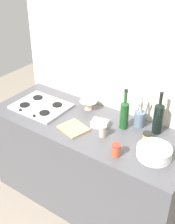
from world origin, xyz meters
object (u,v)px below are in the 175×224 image
(butter_dish, at_px, (100,124))
(condiment_jar_rear, at_px, (116,150))
(plate_stack, at_px, (154,152))
(mixing_bowl, at_px, (88,105))
(wine_bottle_leftmost, at_px, (124,114))
(condiment_jar_front, at_px, (147,137))
(stovetop_hob, at_px, (41,106))
(wine_bottle_mid_left, at_px, (158,117))
(utensil_crock, at_px, (140,118))
(condiment_jar_spare, at_px, (103,131))
(cutting_board, at_px, (74,128))

(butter_dish, xyz_separation_m, condiment_jar_rear, (0.31, -0.25, 0.02))
(plate_stack, distance_m, mixing_bowl, 0.84)
(wine_bottle_leftmost, relative_size, condiment_jar_front, 4.21)
(stovetop_hob, xyz_separation_m, butter_dish, (0.62, 0.05, 0.01))
(wine_bottle_leftmost, height_order, wine_bottle_mid_left, wine_bottle_mid_left)
(mixing_bowl, relative_size, condiment_jar_front, 1.90)
(wine_bottle_mid_left, xyz_separation_m, condiment_jar_front, (-0.01, -0.17, -0.10))
(stovetop_hob, height_order, wine_bottle_mid_left, wine_bottle_mid_left)
(utensil_crock, xyz_separation_m, condiment_jar_spare, (-0.17, -0.30, -0.02))
(condiment_jar_spare, bearing_deg, condiment_jar_front, 22.34)
(plate_stack, relative_size, mixing_bowl, 1.63)
(stovetop_hob, bearing_deg, condiment_jar_front, 4.42)
(cutting_board, bearing_deg, condiment_jar_rear, -11.02)
(wine_bottle_leftmost, distance_m, cutting_board, 0.44)
(condiment_jar_front, height_order, condiment_jar_spare, condiment_jar_spare)
(wine_bottle_mid_left, relative_size, butter_dish, 2.69)
(plate_stack, height_order, condiment_jar_spare, condiment_jar_spare)
(mixing_bowl, height_order, butter_dish, mixing_bowl)
(wine_bottle_leftmost, xyz_separation_m, condiment_jar_front, (0.25, -0.07, -0.09))
(utensil_crock, bearing_deg, condiment_jar_spare, -119.29)
(mixing_bowl, distance_m, butter_dish, 0.30)
(stovetop_hob, distance_m, utensil_crock, 0.93)
(condiment_jar_front, height_order, cutting_board, condiment_jar_front)
(butter_dish, height_order, cutting_board, butter_dish)
(stovetop_hob, bearing_deg, butter_dish, 4.82)
(condiment_jar_rear, distance_m, cutting_board, 0.47)
(condiment_jar_spare, height_order, cutting_board, condiment_jar_spare)
(plate_stack, height_order, butter_dish, plate_stack)
(mixing_bowl, relative_size, condiment_jar_rear, 1.61)
(wine_bottle_leftmost, xyz_separation_m, utensil_crock, (0.09, 0.10, -0.06))
(utensil_crock, distance_m, condiment_jar_front, 0.23)
(mixing_bowl, height_order, condiment_jar_front, same)
(plate_stack, xyz_separation_m, condiment_jar_rear, (-0.24, -0.14, 0.01))
(wine_bottle_mid_left, xyz_separation_m, butter_dish, (-0.43, -0.20, -0.12))
(wine_bottle_leftmost, height_order, condiment_jar_spare, wine_bottle_leftmost)
(stovetop_hob, distance_m, wine_bottle_mid_left, 1.09)
(mixing_bowl, relative_size, butter_dish, 1.17)
(condiment_jar_spare, bearing_deg, wine_bottle_leftmost, 69.49)
(plate_stack, distance_m, condiment_jar_spare, 0.45)
(wine_bottle_leftmost, bearing_deg, wine_bottle_mid_left, 20.39)
(wine_bottle_leftmost, height_order, condiment_jar_front, wine_bottle_leftmost)
(condiment_jar_rear, bearing_deg, condiment_jar_spare, 144.83)
(mixing_bowl, bearing_deg, butter_dish, -36.44)
(plate_stack, bearing_deg, utensil_crock, 131.76)
(wine_bottle_leftmost, bearing_deg, cutting_board, -141.20)
(plate_stack, height_order, condiment_jar_front, same)
(plate_stack, bearing_deg, condiment_jar_front, 131.66)
(wine_bottle_leftmost, relative_size, utensil_crock, 1.15)
(condiment_jar_rear, bearing_deg, butter_dish, 140.47)
(plate_stack, distance_m, condiment_jar_front, 0.18)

